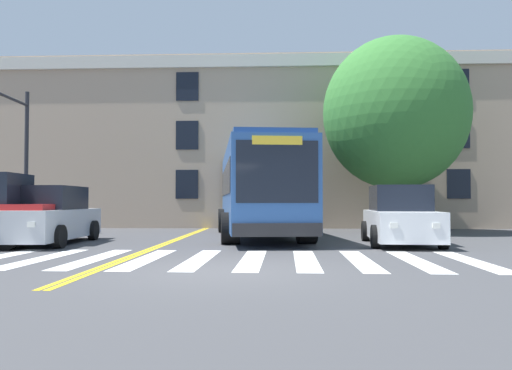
{
  "coord_description": "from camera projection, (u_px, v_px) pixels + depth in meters",
  "views": [
    {
      "loc": [
        1.06,
        -9.45,
        1.33
      ],
      "look_at": [
        0.25,
        8.24,
        1.89
      ],
      "focal_mm": 35.0,
      "sensor_mm": 36.0,
      "label": 1
    }
  ],
  "objects": [
    {
      "name": "car_white_far_lane",
      "position": [
        400.0,
        218.0,
        15.17
      ],
      "size": [
        2.26,
        4.38,
        1.8
      ],
      "color": "white",
      "rests_on": "ground"
    },
    {
      "name": "traffic_light_far_corner",
      "position": [
        9.0,
        135.0,
        18.55
      ],
      "size": [
        0.47,
        3.73,
        5.72
      ],
      "color": "#28282D",
      "rests_on": "ground"
    },
    {
      "name": "street_tree_curbside_large",
      "position": [
        396.0,
        113.0,
        20.91
      ],
      "size": [
        6.08,
        5.53,
        8.22
      ],
      "color": "#4C3D2D",
      "rests_on": "ground"
    },
    {
      "name": "lane_line_yellow_inner",
      "position": [
        208.0,
        227.0,
        25.33
      ],
      "size": [
        0.12,
        36.0,
        0.01
      ],
      "primitive_type": "cube",
      "color": "gold",
      "rests_on": "ground"
    },
    {
      "name": "car_teal_behind_bus",
      "position": [
        243.0,
        210.0,
        27.59
      ],
      "size": [
        2.38,
        4.7,
        1.84
      ],
      "color": "#236B70",
      "rests_on": "ground"
    },
    {
      "name": "crosswalk",
      "position": [
        225.0,
        260.0,
        11.24
      ],
      "size": [
        11.41,
        4.19,
        0.01
      ],
      "color": "white",
      "rests_on": "ground"
    },
    {
      "name": "lane_line_yellow_outer",
      "position": [
        211.0,
        227.0,
        25.32
      ],
      "size": [
        0.12,
        36.0,
        0.01
      ],
      "primitive_type": "cube",
      "color": "gold",
      "rests_on": "ground"
    },
    {
      "name": "city_bus",
      "position": [
        259.0,
        188.0,
        18.73
      ],
      "size": [
        3.94,
        11.04,
        3.34
      ],
      "color": "#2D5699",
      "rests_on": "ground"
    },
    {
      "name": "building_facade",
      "position": [
        198.0,
        147.0,
        27.36
      ],
      "size": [
        32.43,
        6.34,
        8.54
      ],
      "color": "tan",
      "rests_on": "ground"
    },
    {
      "name": "ground_plane",
      "position": [
        223.0,
        271.0,
        9.44
      ],
      "size": [
        120.0,
        120.0,
        0.0
      ],
      "primitive_type": "plane",
      "color": "#424244"
    },
    {
      "name": "car_silver_near_lane",
      "position": [
        49.0,
        217.0,
        15.44
      ],
      "size": [
        2.26,
        4.92,
        1.79
      ],
      "color": "#B7BABF",
      "rests_on": "ground"
    }
  ]
}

